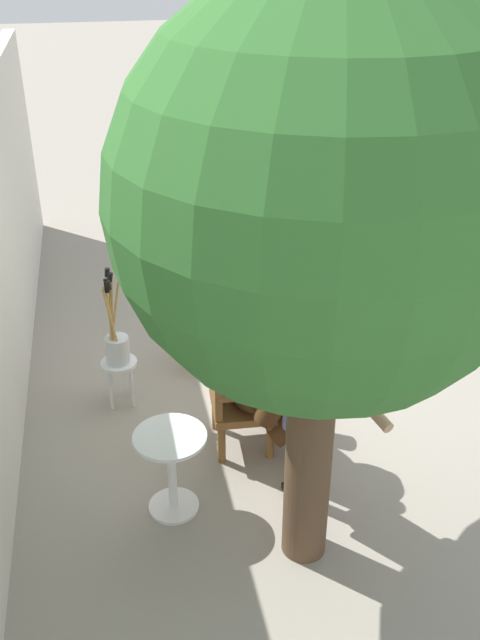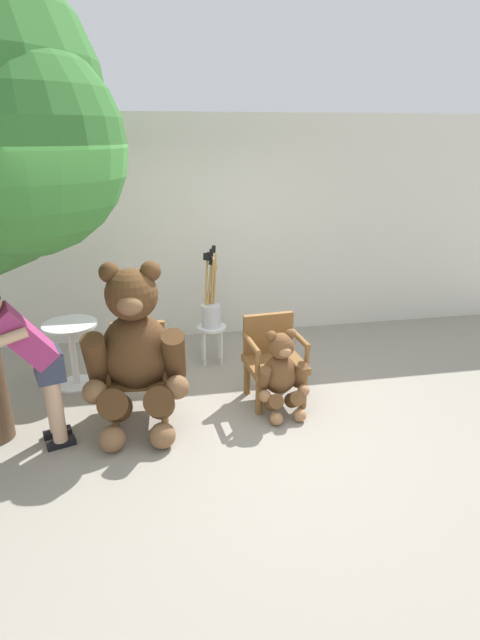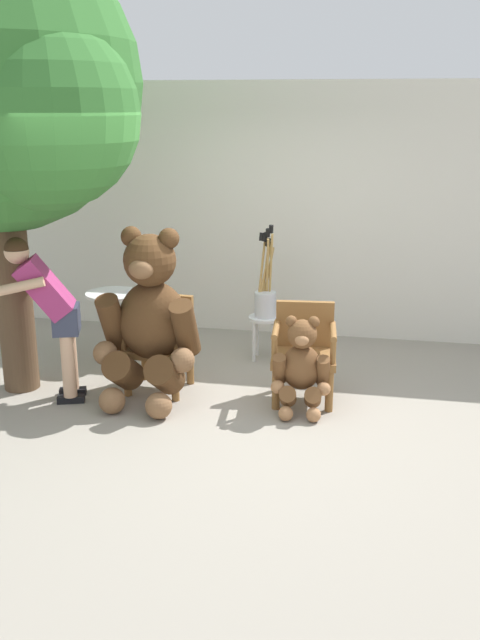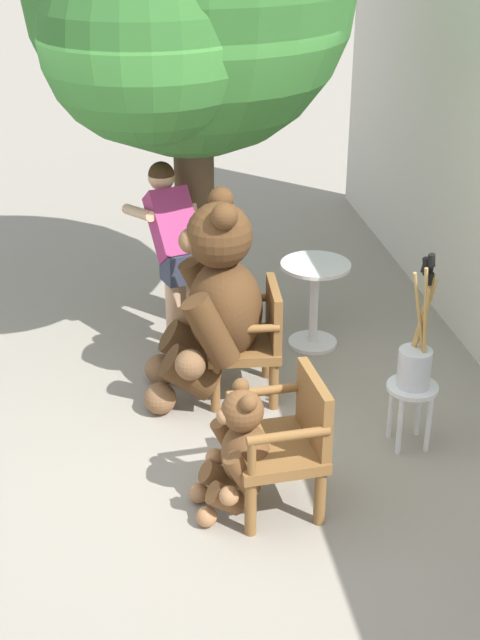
{
  "view_description": "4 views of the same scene",
  "coord_description": "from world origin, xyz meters",
  "px_view_note": "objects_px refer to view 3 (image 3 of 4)",
  "views": [
    {
      "loc": [
        -5.57,
        1.42,
        4.07
      ],
      "look_at": [
        0.13,
        0.25,
        0.79
      ],
      "focal_mm": 40.0,
      "sensor_mm": 36.0,
      "label": 1
    },
    {
      "loc": [
        -0.5,
        -3.96,
        2.57
      ],
      "look_at": [
        0.31,
        0.39,
        0.9
      ],
      "focal_mm": 28.0,
      "sensor_mm": 36.0,
      "label": 2
    },
    {
      "loc": [
        1.25,
        -5.52,
        2.57
      ],
      "look_at": [
        0.21,
        -0.2,
        0.91
      ],
      "focal_mm": 40.0,
      "sensor_mm": 36.0,
      "label": 3
    },
    {
      "loc": [
        4.99,
        -0.46,
        3.43
      ],
      "look_at": [
        -0.17,
        0.31,
        0.85
      ],
      "focal_mm": 50.0,
      "sensor_mm": 36.0,
      "label": 4
    }
  ],
  "objects_px": {
    "wooden_chair_left": "(161,340)",
    "white_stool": "(265,326)",
    "teddy_bear_large": "(150,318)",
    "wooden_chair_right": "(304,350)",
    "person_visitor": "(49,304)",
    "teddy_bear_small": "(301,366)",
    "patio_tree": "(2,91)",
    "brush_bucket": "(265,296)",
    "round_side_table": "(114,318)"
  },
  "relations": [
    {
      "from": "wooden_chair_right",
      "to": "person_visitor",
      "type": "bearing_deg",
      "value": -168.0
    },
    {
      "from": "patio_tree",
      "to": "brush_bucket",
      "type": "bearing_deg",
      "value": 32.44
    },
    {
      "from": "wooden_chair_left",
      "to": "teddy_bear_large",
      "type": "bearing_deg",
      "value": -91.99
    },
    {
      "from": "person_visitor",
      "to": "patio_tree",
      "type": "bearing_deg",
      "value": 156.66
    },
    {
      "from": "wooden_chair_right",
      "to": "round_side_table",
      "type": "relative_size",
      "value": 1.19
    },
    {
      "from": "wooden_chair_left",
      "to": "person_visitor",
      "type": "relative_size",
      "value": 0.58
    },
    {
      "from": "wooden_chair_right",
      "to": "person_visitor",
      "type": "relative_size",
      "value": 0.58
    },
    {
      "from": "wooden_chair_right",
      "to": "brush_bucket",
      "type": "distance_m",
      "value": 1.1
    },
    {
      "from": "teddy_bear_large",
      "to": "person_visitor",
      "type": "bearing_deg",
      "value": -166.75
    },
    {
      "from": "brush_bucket",
      "to": "patio_tree",
      "type": "distance_m",
      "value": 3.1
    },
    {
      "from": "person_visitor",
      "to": "white_stool",
      "type": "xyz_separation_m",
      "value": [
        1.68,
        1.41,
        -0.54
      ]
    },
    {
      "from": "wooden_chair_left",
      "to": "person_visitor",
      "type": "height_order",
      "value": "person_visitor"
    },
    {
      "from": "teddy_bear_small",
      "to": "white_stool",
      "type": "relative_size",
      "value": 1.84
    },
    {
      "from": "teddy_bear_large",
      "to": "white_stool",
      "type": "distance_m",
      "value": 1.53
    },
    {
      "from": "round_side_table",
      "to": "patio_tree",
      "type": "distance_m",
      "value": 2.46
    },
    {
      "from": "teddy_bear_small",
      "to": "round_side_table",
      "type": "distance_m",
      "value": 2.23
    },
    {
      "from": "teddy_bear_small",
      "to": "person_visitor",
      "type": "relative_size",
      "value": 0.57
    },
    {
      "from": "teddy_bear_small",
      "to": "person_visitor",
      "type": "bearing_deg",
      "value": -175.38
    },
    {
      "from": "white_stool",
      "to": "patio_tree",
      "type": "distance_m",
      "value": 3.31
    },
    {
      "from": "brush_bucket",
      "to": "round_side_table",
      "type": "height_order",
      "value": "brush_bucket"
    },
    {
      "from": "white_stool",
      "to": "round_side_table",
      "type": "xyz_separation_m",
      "value": [
        -1.52,
        -0.31,
        0.09
      ]
    },
    {
      "from": "teddy_bear_small",
      "to": "brush_bucket",
      "type": "height_order",
      "value": "brush_bucket"
    },
    {
      "from": "wooden_chair_left",
      "to": "teddy_bear_small",
      "type": "distance_m",
      "value": 1.37
    },
    {
      "from": "teddy_bear_large",
      "to": "person_visitor",
      "type": "height_order",
      "value": "teddy_bear_large"
    },
    {
      "from": "white_stool",
      "to": "brush_bucket",
      "type": "xyz_separation_m",
      "value": [
        0.0,
        0.01,
        0.32
      ]
    },
    {
      "from": "wooden_chair_right",
      "to": "brush_bucket",
      "type": "bearing_deg",
      "value": 117.77
    },
    {
      "from": "wooden_chair_right",
      "to": "teddy_bear_large",
      "type": "bearing_deg",
      "value": -168.8
    },
    {
      "from": "wooden_chair_left",
      "to": "brush_bucket",
      "type": "bearing_deg",
      "value": 49.13
    },
    {
      "from": "brush_bucket",
      "to": "wooden_chair_right",
      "type": "bearing_deg",
      "value": -62.23
    },
    {
      "from": "wooden_chair_left",
      "to": "round_side_table",
      "type": "distance_m",
      "value": 0.94
    },
    {
      "from": "person_visitor",
      "to": "patio_tree",
      "type": "distance_m",
      "value": 1.8
    },
    {
      "from": "wooden_chair_left",
      "to": "white_stool",
      "type": "distance_m",
      "value": 1.26
    },
    {
      "from": "round_side_table",
      "to": "brush_bucket",
      "type": "bearing_deg",
      "value": 11.9
    },
    {
      "from": "teddy_bear_small",
      "to": "person_visitor",
      "type": "distance_m",
      "value": 2.25
    },
    {
      "from": "teddy_bear_small",
      "to": "brush_bucket",
      "type": "bearing_deg",
      "value": 112.41
    },
    {
      "from": "teddy_bear_large",
      "to": "wooden_chair_left",
      "type": "bearing_deg",
      "value": 88.01
    },
    {
      "from": "wooden_chair_right",
      "to": "white_stool",
      "type": "relative_size",
      "value": 1.87
    },
    {
      "from": "brush_bucket",
      "to": "wooden_chair_left",
      "type": "bearing_deg",
      "value": -130.87
    },
    {
      "from": "teddy_bear_large",
      "to": "round_side_table",
      "type": "distance_m",
      "value": 1.17
    },
    {
      "from": "teddy_bear_small",
      "to": "white_stool",
      "type": "distance_m",
      "value": 1.34
    },
    {
      "from": "wooden_chair_right",
      "to": "round_side_table",
      "type": "height_order",
      "value": "wooden_chair_right"
    },
    {
      "from": "teddy_bear_large",
      "to": "white_stool",
      "type": "height_order",
      "value": "teddy_bear_large"
    },
    {
      "from": "brush_bucket",
      "to": "white_stool",
      "type": "bearing_deg",
      "value": -92.27
    },
    {
      "from": "round_side_table",
      "to": "patio_tree",
      "type": "height_order",
      "value": "patio_tree"
    },
    {
      "from": "teddy_bear_small",
      "to": "white_stool",
      "type": "height_order",
      "value": "teddy_bear_small"
    },
    {
      "from": "white_stool",
      "to": "wooden_chair_left",
      "type": "bearing_deg",
      "value": -131.03
    },
    {
      "from": "teddy_bear_small",
      "to": "patio_tree",
      "type": "distance_m",
      "value": 3.38
    },
    {
      "from": "teddy_bear_small",
      "to": "patio_tree",
      "type": "height_order",
      "value": "patio_tree"
    },
    {
      "from": "person_visitor",
      "to": "teddy_bear_small",
      "type": "bearing_deg",
      "value": 4.62
    },
    {
      "from": "wooden_chair_left",
      "to": "white_stool",
      "type": "xyz_separation_m",
      "value": [
        0.82,
        0.95,
        -0.11
      ]
    }
  ]
}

